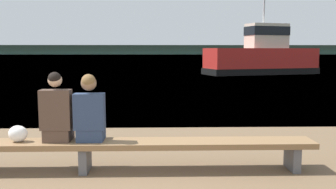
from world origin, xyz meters
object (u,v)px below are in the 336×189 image
Objects in this scene: bench_main at (85,147)px; shopping_bag at (18,134)px; tugboat_red at (262,58)px; person_right at (90,112)px; person_left at (57,113)px.

shopping_bag reaches higher than bench_main.
bench_main is 1.01m from shopping_bag.
tugboat_red is (9.12, 23.09, 0.84)m from bench_main.
person_right reaches higher than shopping_bag.
bench_main is at bearing 142.16° from tugboat_red.
person_left is at bearing 141.28° from tugboat_red.
person_left is 0.66m from shopping_bag.
bench_main is at bearing -1.36° from person_left.
bench_main is 0.75× the size of tugboat_red.
tugboat_red reaches higher than person_left.
person_right is at bearing 142.33° from tugboat_red.
shopping_bag is at bearing -179.59° from bench_main.
person_left reaches higher than bench_main.
tugboat_red is at bearing 68.45° from bench_main.
bench_main is at bearing -173.89° from person_right.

